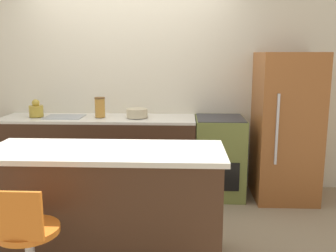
{
  "coord_description": "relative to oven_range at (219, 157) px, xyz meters",
  "views": [
    {
      "loc": [
        0.67,
        -3.94,
        1.66
      ],
      "look_at": [
        0.51,
        -0.41,
        0.97
      ],
      "focal_mm": 40.0,
      "sensor_mm": 36.0,
      "label": 1
    }
  ],
  "objects": [
    {
      "name": "kettle",
      "position": [
        -2.14,
        -0.02,
        0.55
      ],
      "size": [
        0.16,
        0.16,
        0.2
      ],
      "color": "#B29333",
      "rests_on": "back_counter"
    },
    {
      "name": "ground_plane",
      "position": [
        -1.08,
        -0.33,
        -0.47
      ],
      "size": [
        14.0,
        14.0,
        0.0
      ],
      "primitive_type": "plane",
      "color": "#998466"
    },
    {
      "name": "oven_range",
      "position": [
        0.0,
        0.0,
        0.0
      ],
      "size": [
        0.56,
        0.63,
        0.93
      ],
      "color": "olive",
      "rests_on": "ground_plane"
    },
    {
      "name": "mixing_bowl",
      "position": [
        -0.96,
        -0.02,
        0.52
      ],
      "size": [
        0.24,
        0.24,
        0.1
      ],
      "color": "#C1B28E",
      "rests_on": "back_counter"
    },
    {
      "name": "back_counter",
      "position": [
        -1.43,
        0.0,
        -0.0
      ],
      "size": [
        2.27,
        0.62,
        0.93
      ],
      "color": "#422819",
      "rests_on": "ground_plane"
    },
    {
      "name": "wall_back",
      "position": [
        -1.08,
        0.34,
        0.83
      ],
      "size": [
        8.0,
        0.06,
        2.6
      ],
      "color": "beige",
      "rests_on": "ground_plane"
    },
    {
      "name": "canister_jar",
      "position": [
        -1.39,
        -0.02,
        0.58
      ],
      "size": [
        0.12,
        0.12,
        0.23
      ],
      "color": "#B77F33",
      "rests_on": "back_counter"
    },
    {
      "name": "refrigerator",
      "position": [
        0.74,
        -0.04,
        0.37
      ],
      "size": [
        0.67,
        0.72,
        1.67
      ],
      "color": "#995628",
      "rests_on": "ground_plane"
    },
    {
      "name": "kitchen_island",
      "position": [
        -1.03,
        -1.47,
        -0.0
      ],
      "size": [
        1.86,
        0.7,
        0.93
      ],
      "color": "#422819",
      "rests_on": "ground_plane"
    },
    {
      "name": "stool_chair",
      "position": [
        -1.41,
        -2.11,
        -0.05
      ],
      "size": [
        0.4,
        0.4,
        0.87
      ],
      "color": "#B7B7BC",
      "rests_on": "ground_plane"
    }
  ]
}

